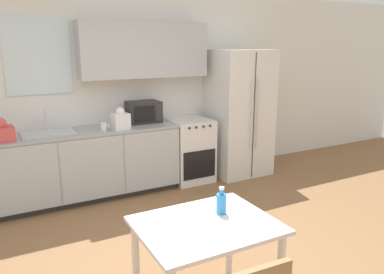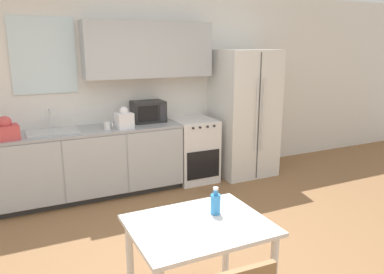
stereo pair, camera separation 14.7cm
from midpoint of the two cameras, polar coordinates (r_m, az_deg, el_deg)
ground_plane at (r=3.55m, az=-2.52°, el=-19.59°), size 12.00×12.00×0.00m
wall_back at (r=5.24m, az=-13.18°, el=7.99°), size 12.00×0.38×2.70m
kitchen_counter at (r=5.05m, az=-16.44°, el=-3.96°), size 2.37×0.64×0.91m
oven_range at (r=5.50m, az=-1.23°, el=-1.95°), size 0.58×0.66×0.91m
refrigerator at (r=5.75m, az=6.38°, el=3.68°), size 0.86×0.80×1.89m
kitchen_sink at (r=4.88m, az=-21.92°, el=0.64°), size 0.61×0.43×0.27m
microwave at (r=5.23m, az=-8.16°, el=3.81°), size 0.44×0.33×0.29m
coffee_mug at (r=4.84m, az=-14.10°, el=1.54°), size 0.11×0.08×0.10m
grocery_bag_0 at (r=4.69m, az=-27.98°, el=0.69°), size 0.30×0.26×0.27m
grocery_bag_1 at (r=4.87m, az=-11.70°, el=2.61°), size 0.23×0.20×0.28m
dining_table at (r=2.76m, az=0.58°, el=-15.25°), size 0.96×0.76×0.73m
drink_bottle at (r=2.82m, az=2.98°, el=-9.98°), size 0.08×0.08×0.21m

